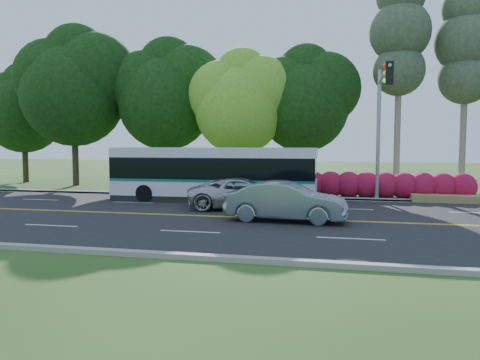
% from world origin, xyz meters
% --- Properties ---
extents(ground, '(120.00, 120.00, 0.00)m').
position_xyz_m(ground, '(0.00, 0.00, 0.00)').
color(ground, '#244316').
rests_on(ground, ground).
extents(road, '(60.00, 14.00, 0.02)m').
position_xyz_m(road, '(0.00, 0.00, 0.01)').
color(road, black).
rests_on(road, ground).
extents(curb_north, '(60.00, 0.30, 0.15)m').
position_xyz_m(curb_north, '(0.00, 7.15, 0.07)').
color(curb_north, gray).
rests_on(curb_north, ground).
extents(curb_south, '(60.00, 0.30, 0.15)m').
position_xyz_m(curb_south, '(0.00, -7.15, 0.07)').
color(curb_south, gray).
rests_on(curb_south, ground).
extents(grass_verge, '(60.00, 4.00, 0.10)m').
position_xyz_m(grass_verge, '(0.00, 9.00, 0.05)').
color(grass_verge, '#244316').
rests_on(grass_verge, ground).
extents(lane_markings, '(57.60, 13.82, 0.00)m').
position_xyz_m(lane_markings, '(-0.09, 0.00, 0.02)').
color(lane_markings, gold).
rests_on(lane_markings, road).
extents(tree_row, '(44.70, 9.10, 13.84)m').
position_xyz_m(tree_row, '(-5.15, 12.13, 6.73)').
color(tree_row, black).
rests_on(tree_row, ground).
extents(bougainvillea_hedge, '(9.50, 2.25, 1.50)m').
position_xyz_m(bougainvillea_hedge, '(7.18, 8.15, 0.72)').
color(bougainvillea_hedge, maroon).
rests_on(bougainvillea_hedge, ground).
extents(traffic_signal, '(0.42, 6.10, 7.00)m').
position_xyz_m(traffic_signal, '(6.49, 5.40, 4.67)').
color(traffic_signal, gray).
rests_on(traffic_signal, ground).
extents(transit_bus, '(10.94, 2.62, 2.85)m').
position_xyz_m(transit_bus, '(-2.09, 5.04, 1.43)').
color(transit_bus, silver).
rests_on(transit_bus, road).
extents(sedan, '(4.87, 1.94, 1.58)m').
position_xyz_m(sedan, '(2.53, -0.57, 0.81)').
color(sedan, slate).
rests_on(sedan, road).
extents(suv, '(5.55, 3.29, 1.45)m').
position_xyz_m(suv, '(0.15, 2.46, 0.74)').
color(suv, '#B6B9BB').
rests_on(suv, road).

